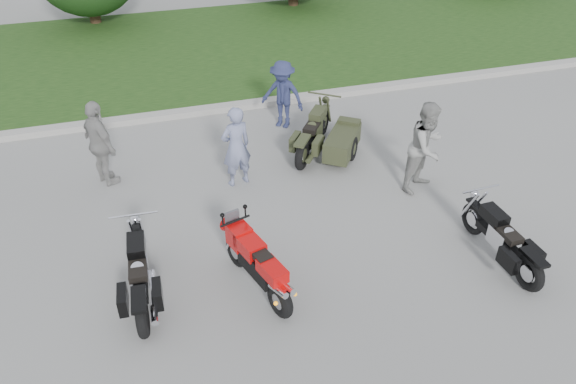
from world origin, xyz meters
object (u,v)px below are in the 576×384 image
object	(u,v)px
cruiser_right	(504,242)
sportbike_red	(258,264)
person_denim	(283,95)
person_back	(100,144)
cruiser_sidecar	(330,139)
person_grey	(427,147)
cruiser_left	(140,278)
person_stripe	(236,147)

from	to	relation	value
cruiser_right	sportbike_red	bearing A→B (deg)	170.00
person_denim	person_back	world-z (taller)	person_back
cruiser_sidecar	person_grey	bearing A→B (deg)	-15.10
person_denim	person_back	bearing A→B (deg)	-121.39
person_grey	person_denim	bearing A→B (deg)	90.02
sportbike_red	cruiser_right	xyz separation A→B (m)	(3.99, -0.50, -0.12)
cruiser_left	person_grey	size ratio (longest dim) A/B	1.20
sportbike_red	person_denim	distance (m)	5.43
sportbike_red	person_stripe	bearing A→B (deg)	66.52
cruiser_sidecar	person_grey	distance (m)	2.17
person_denim	cruiser_sidecar	bearing A→B (deg)	-29.20
cruiser_left	person_stripe	bearing A→B (deg)	55.66
cruiser_left	person_denim	world-z (taller)	person_denim
cruiser_right	person_denim	world-z (taller)	person_denim
sportbike_red	cruiser_right	distance (m)	4.03
cruiser_right	cruiser_sidecar	xyz separation A→B (m)	(-1.55, 4.00, -0.01)
sportbike_red	cruiser_right	world-z (taller)	sportbike_red
sportbike_red	person_stripe	distance (m)	3.06
cruiser_sidecar	person_denim	distance (m)	1.74
cruiser_sidecar	person_grey	xyz separation A→B (m)	(1.33, -1.64, 0.51)
cruiser_sidecar	sportbike_red	bearing A→B (deg)	-89.08
cruiser_left	person_stripe	distance (m)	3.44
person_denim	sportbike_red	bearing A→B (deg)	-69.42
cruiser_left	person_stripe	xyz separation A→B (m)	(2.07, 2.71, 0.41)
sportbike_red	person_back	distance (m)	4.38
cruiser_left	cruiser_sidecar	xyz separation A→B (m)	(4.18, 3.19, -0.03)
person_grey	cruiser_sidecar	bearing A→B (deg)	98.44
cruiser_right	cruiser_sidecar	bearing A→B (deg)	108.30
person_back	cruiser_left	bearing A→B (deg)	158.60
cruiser_left	person_grey	world-z (taller)	person_grey
person_back	cruiser_sidecar	bearing A→B (deg)	-121.94
cruiser_right	person_stripe	distance (m)	5.10
sportbike_red	cruiser_left	size ratio (longest dim) A/B	0.84
cruiser_right	person_back	xyz separation A→B (m)	(-6.15, 4.29, 0.48)
cruiser_sidecar	person_denim	size ratio (longest dim) A/B	1.27
person_stripe	cruiser_right	bearing A→B (deg)	121.34
sportbike_red	cruiser_left	xyz separation A→B (m)	(-1.73, 0.31, -0.10)
person_grey	person_back	xyz separation A→B (m)	(-5.93, 1.93, -0.03)
person_stripe	person_back	world-z (taller)	person_back
cruiser_left	sportbike_red	bearing A→B (deg)	-7.19
person_stripe	person_denim	distance (m)	2.57
cruiser_left	person_stripe	size ratio (longest dim) A/B	1.31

